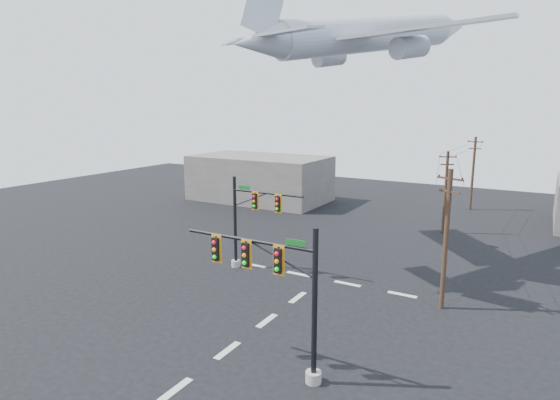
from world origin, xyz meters
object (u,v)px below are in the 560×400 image
Objects in this scene: signal_mast_near at (279,290)px; utility_pole_a at (446,237)px; utility_pole_c at (473,172)px; airliner at (368,35)px; utility_pole_b at (445,191)px; signal_mast_far at (248,222)px.

signal_mast_near is 12.71m from utility_pole_a.
airliner is (-5.38, -24.42, 13.39)m from utility_pole_c.
airliner is at bearing 162.71° from utility_pole_a.
utility_pole_a reaches higher than utility_pole_b.
utility_pole_c is 28.36m from airliner.
signal_mast_far is (-9.30, 11.38, -0.34)m from signal_mast_near.
utility_pole_a reaches higher than signal_mast_near.
utility_pole_a is 1.08× the size of utility_pole_b.
utility_pole_b is at bearing 125.19° from utility_pole_a.
utility_pole_b is 0.35× the size of airliner.
utility_pole_a is 18.97m from utility_pole_b.
utility_pole_b is (1.82, 30.16, 0.11)m from signal_mast_near.
utility_pole_a is at bearing 0.55° from signal_mast_far.
signal_mast_near is 0.84× the size of utility_pole_a.
utility_pole_c is (0.78, 13.03, 0.37)m from utility_pole_b.
utility_pole_b is at bearing 2.27° from airliner.
utility_pole_a reaches higher than signal_mast_far.
utility_pole_b is 13.06m from utility_pole_c.
airliner is (-8.11, 7.25, 13.41)m from utility_pole_a.
utility_pole_a is at bearing -107.57° from airliner.
signal_mast_near is 0.90× the size of utility_pole_b.
signal_mast_near is 0.32× the size of airliner.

